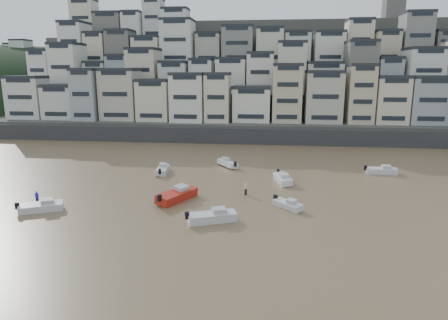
# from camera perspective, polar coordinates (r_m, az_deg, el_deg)

# --- Properties ---
(ground) EXTENTS (400.00, 400.00, 0.00)m
(ground) POSITION_cam_1_polar(r_m,az_deg,el_deg) (32.70, -25.06, -18.27)
(ground) COLOR #7F6144
(ground) RESTS_ON ground
(harbor_wall) EXTENTS (140.00, 3.00, 3.50)m
(harbor_wall) POSITION_cam_1_polar(r_m,az_deg,el_deg) (89.84, 2.77, 3.51)
(harbor_wall) COLOR #38383A
(harbor_wall) RESTS_ON ground
(hillside) EXTENTS (141.04, 66.00, 50.00)m
(hillside) POSITION_cam_1_polar(r_m,az_deg,el_deg) (128.35, 6.24, 11.29)
(hillside) COLOR #4C4C47
(hillside) RESTS_ON ground
(headland) EXTENTS (216.00, 135.00, 53.33)m
(headland) POSITION_cam_1_polar(r_m,az_deg,el_deg) (194.14, -28.42, 6.48)
(headland) COLOR black
(headland) RESTS_ON ground
(boat_c) EXTENTS (5.03, 7.03, 1.84)m
(boat_c) POSITION_cam_1_polar(r_m,az_deg,el_deg) (50.96, -6.76, -4.77)
(boat_c) COLOR #B12115
(boat_c) RESTS_ON ground
(boat_j) EXTENTS (5.52, 3.79, 1.44)m
(boat_j) POSITION_cam_1_polar(r_m,az_deg,el_deg) (51.53, -24.68, -5.93)
(boat_j) COLOR silver
(boat_j) RESTS_ON ground
(boat_e) EXTENTS (3.15, 5.89, 1.53)m
(boat_e) POSITION_cam_1_polar(r_m,az_deg,el_deg) (59.20, 8.38, -2.48)
(boat_e) COLOR silver
(boat_e) RESTS_ON ground
(boat_g) EXTENTS (5.23, 1.76, 1.42)m
(boat_g) POSITION_cam_1_polar(r_m,az_deg,el_deg) (68.21, 21.57, -1.26)
(boat_g) COLOR silver
(boat_g) RESTS_ON ground
(boat_b) EXTENTS (4.08, 4.08, 1.19)m
(boat_b) POSITION_cam_1_polar(r_m,az_deg,el_deg) (48.50, 9.10, -6.18)
(boat_b) COLOR silver
(boat_b) RESTS_ON ground
(boat_h) EXTENTS (4.48, 5.22, 1.43)m
(boat_h) POSITION_cam_1_polar(r_m,az_deg,el_deg) (68.15, 0.52, -0.36)
(boat_h) COLOR white
(boat_h) RESTS_ON ground
(boat_a) EXTENTS (6.11, 3.94, 1.59)m
(boat_a) POSITION_cam_1_polar(r_m,az_deg,el_deg) (43.78, -1.74, -7.85)
(boat_a) COLOR silver
(boat_a) RESTS_ON ground
(boat_f) EXTENTS (2.33, 5.50, 1.46)m
(boat_f) POSITION_cam_1_polar(r_m,az_deg,el_deg) (64.63, -8.79, -1.23)
(boat_f) COLOR silver
(boat_f) RESTS_ON ground
(person_blue) EXTENTS (0.44, 0.44, 1.74)m
(person_blue) POSITION_cam_1_polar(r_m,az_deg,el_deg) (54.28, -25.16, -4.89)
(person_blue) COLOR #1E16A9
(person_blue) RESTS_ON ground
(person_pink) EXTENTS (0.44, 0.44, 1.74)m
(person_pink) POSITION_cam_1_polar(r_m,az_deg,el_deg) (52.97, 3.13, -4.08)
(person_pink) COLOR beige
(person_pink) RESTS_ON ground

